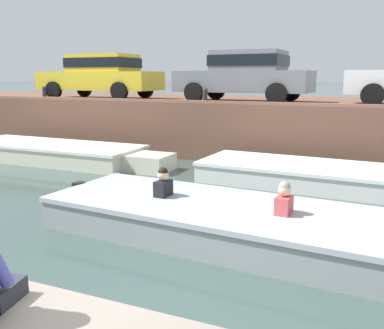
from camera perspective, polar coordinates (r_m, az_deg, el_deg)
name	(u,v)px	position (r m, az deg, el deg)	size (l,w,h in m)	color
ground_plane	(247,220)	(7.67, 7.29, -7.34)	(400.00, 400.00, 0.00)	#384C47
far_quay_wall	(312,126)	(14.88, 15.74, 4.93)	(60.00, 6.00, 1.72)	brown
far_wall_coping	(299,104)	(11.97, 14.03, 7.81)	(60.00, 0.24, 0.08)	brown
boat_moored_west_cream	(59,153)	(13.28, -17.30, 1.48)	(6.77, 1.95, 0.53)	silver
boat_moored_central_white	(315,175)	(10.28, 16.12, -1.42)	(5.89, 2.26, 0.49)	white
motorboat_passing	(245,225)	(6.62, 7.03, -7.96)	(7.19, 2.47, 1.02)	#93999E
car_leftmost_yellow	(101,74)	(15.92, -12.02, 11.67)	(4.40, 1.94, 1.54)	yellow
car_left_inner_grey	(246,74)	(13.56, 7.15, 11.88)	(4.19, 2.07, 1.54)	slate
mooring_bollard_west	(44,92)	(16.11, -19.08, 9.13)	(0.15, 0.15, 0.45)	#2D2B28
mooring_bollard_mid	(205,95)	(12.83, 1.75, 9.27)	(0.15, 0.15, 0.45)	#2D2B28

